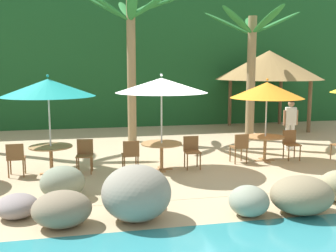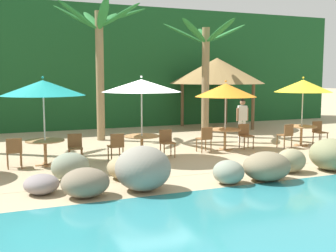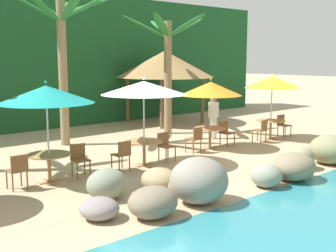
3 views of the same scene
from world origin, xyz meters
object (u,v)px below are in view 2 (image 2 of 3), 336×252
Objects in this scene: dining_table_yellow at (301,129)px; waiter_in_white at (242,117)px; chair_white_inland at (116,145)px; dining_table_white at (142,140)px; dining_table_teal at (45,144)px; dining_table_orange at (225,133)px; chair_yellow_seaward at (319,131)px; palm_tree_third at (205,59)px; umbrella_white at (141,86)px; umbrella_orange at (226,90)px; chair_white_seaward at (167,141)px; chair_orange_inland at (205,138)px; chair_teal_inland at (14,150)px; umbrella_yellow at (303,86)px; chair_orange_seaward at (245,134)px; chair_yellow_inland at (286,134)px; umbrella_teal at (43,88)px; chair_teal_seaward at (75,146)px; palapa_hut at (217,71)px; palm_tree_second at (100,45)px.

waiter_in_white is (-1.60, 1.51, 0.37)m from dining_table_yellow.
dining_table_white is at bearing 7.40° from chair_white_inland.
dining_table_teal is 1.00× the size of dining_table_orange.
palm_tree_third reaches higher than chair_yellow_seaward.
umbrella_white is 1.06× the size of umbrella_orange.
chair_yellow_seaward is (6.26, 0.09, 0.00)m from chair_white_seaward.
dining_table_orange is (0.00, 0.00, -1.48)m from umbrella_orange.
umbrella_white is 2.94m from chair_orange_inland.
chair_teal_inland is 10.12m from umbrella_yellow.
palm_tree_third reaches higher than umbrella_yellow.
umbrella_white reaches higher than chair_orange_seaward.
palm_tree_third is (0.93, 3.31, 1.18)m from umbrella_orange.
umbrella_orange reaches higher than chair_yellow_inland.
palm_tree_third reaches higher than chair_white_inland.
umbrella_teal is at bearing 179.44° from umbrella_yellow.
dining_table_white is at bearing -173.75° from chair_orange_seaward.
dining_table_orange is at bearing 7.08° from umbrella_white.
waiter_in_white is at bearing 39.73° from umbrella_orange.
chair_teal_inland is 9.15m from chair_yellow_inland.
palm_tree_third reaches higher than chair_teal_inland.
palm_tree_third is at bearing 29.82° from chair_teal_seaward.
dining_table_teal is at bearing 176.05° from dining_table_white.
dining_table_orange is 1.26× the size of chair_orange_inland.
umbrella_white reaches higher than umbrella_teal.
umbrella_teal is 1.00× the size of umbrella_white.
chair_white_seaward is at bearing -179.40° from umbrella_yellow.
chair_orange_seaward is (0.85, 0.05, -1.58)m from umbrella_orange.
chair_teal_seaward is 1.00× the size of chair_yellow_inland.
chair_yellow_inland is (4.57, -0.14, 0.00)m from chair_white_seaward.
umbrella_teal is at bearing -179.35° from chair_orange_inland.
chair_orange_inland is at bearing -122.10° from palapa_hut.
chair_teal_seaward is 0.19× the size of palapa_hut.
umbrella_yellow is at bearing -87.68° from palapa_hut.
palm_tree_third is at bearing 48.24° from chair_white_seaward.
chair_white_seaward is (4.58, -0.04, 0.00)m from chair_teal_inland.
chair_teal_seaward and chair_orange_seaward have the same top height.
palapa_hut reaches higher than umbrella_orange.
dining_table_white is 4.94m from waiter_in_white.
dining_table_white is (2.88, -0.20, 0.00)m from dining_table_teal.
chair_white_seaward is at bearing -173.04° from chair_orange_seaward.
palm_tree_second reaches higher than palapa_hut.
dining_table_orange is 2.29m from chair_yellow_inland.
palm_tree_second is at bearing 137.79° from chair_orange_seaward.
dining_table_teal is 1.00× the size of dining_table_white.
chair_yellow_inland is 0.51× the size of waiter_in_white.
palm_tree_third is (4.97, 3.82, 2.76)m from chair_white_inland.
palapa_hut is at bearing 49.56° from chair_white_seaward.
dining_table_teal is 9.99m from chair_yellow_seaward.
dining_table_yellow is 2.23m from waiter_in_white.
palapa_hut is (2.83, 5.71, 0.72)m from umbrella_orange.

